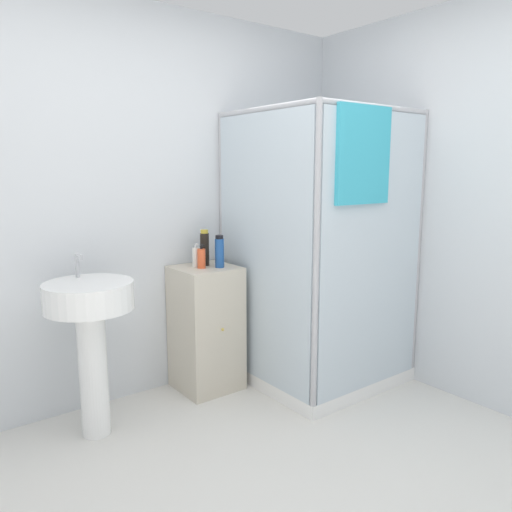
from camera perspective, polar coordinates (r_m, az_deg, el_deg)
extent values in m
cube|color=silver|center=(3.27, -14.58, 5.52)|extent=(6.40, 0.06, 2.50)
cube|color=white|center=(3.76, 6.76, -12.63)|extent=(1.00, 1.00, 0.09)
cylinder|color=#B2B2B7|center=(4.19, 7.17, 2.29)|extent=(0.04, 0.04, 1.86)
cylinder|color=#B2B2B7|center=(3.59, -3.84, 1.07)|extent=(0.04, 0.04, 1.86)
cylinder|color=#B2B2B7|center=(3.58, 17.98, 0.57)|extent=(0.04, 0.04, 1.86)
cylinder|color=#B2B2B7|center=(2.85, 6.87, -1.29)|extent=(0.04, 0.04, 1.86)
cylinder|color=#B2B2B7|center=(3.17, 13.72, 16.21)|extent=(0.96, 0.04, 0.04)
cylinder|color=#B2B2B7|center=(3.85, 2.18, 15.32)|extent=(0.96, 0.04, 0.04)
cylinder|color=#B2B2B7|center=(3.18, 0.95, 16.47)|extent=(0.04, 0.96, 0.04)
cylinder|color=#B2B2B7|center=(3.85, 12.66, 15.10)|extent=(0.04, 0.96, 0.04)
cube|color=silver|center=(3.19, 13.24, 0.19)|extent=(0.92, 0.01, 1.74)
cube|color=silver|center=(3.20, 0.73, 0.48)|extent=(0.01, 0.92, 1.74)
cylinder|color=#B7BABF|center=(4.01, 5.39, -0.09)|extent=(0.02, 0.02, 1.40)
cylinder|color=#B7BABF|center=(3.91, 6.07, 10.23)|extent=(0.07, 0.07, 0.04)
cube|color=#38ADC6|center=(3.02, 12.21, 11.20)|extent=(0.44, 0.03, 0.57)
cube|color=beige|center=(3.43, -5.72, -8.19)|extent=(0.40, 0.39, 0.84)
sphere|color=gold|center=(3.25, -3.82, -8.39)|extent=(0.02, 0.02, 0.02)
cylinder|color=white|center=(2.99, -18.09, -12.56)|extent=(0.16, 0.16, 0.73)
cylinder|color=white|center=(2.85, -18.56, -4.34)|extent=(0.48, 0.48, 0.15)
cylinder|color=#B7BABF|center=(2.98, -19.76, -1.06)|extent=(0.02, 0.02, 0.13)
cube|color=#B7BABF|center=(2.94, -19.61, -0.11)|extent=(0.02, 0.07, 0.02)
cylinder|color=#E5562D|center=(3.27, -6.26, -0.29)|extent=(0.05, 0.05, 0.13)
cylinder|color=black|center=(3.26, -6.28, 0.99)|extent=(0.02, 0.02, 0.02)
cube|color=black|center=(3.24, -6.17, 1.24)|extent=(0.01, 0.03, 0.01)
cylinder|color=black|center=(3.36, -5.89, 0.76)|extent=(0.06, 0.06, 0.22)
cylinder|color=gold|center=(3.34, -5.93, 2.80)|extent=(0.05, 0.05, 0.02)
cylinder|color=#1E4C93|center=(3.28, -4.19, 0.33)|extent=(0.06, 0.06, 0.19)
cylinder|color=black|center=(3.27, -4.22, 2.18)|extent=(0.05, 0.05, 0.02)
cylinder|color=white|center=(3.32, -6.87, -0.15)|extent=(0.05, 0.05, 0.13)
cylinder|color=silver|center=(3.31, -6.90, 1.10)|extent=(0.02, 0.02, 0.02)
cube|color=silver|center=(3.30, -6.80, 1.35)|extent=(0.01, 0.03, 0.01)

